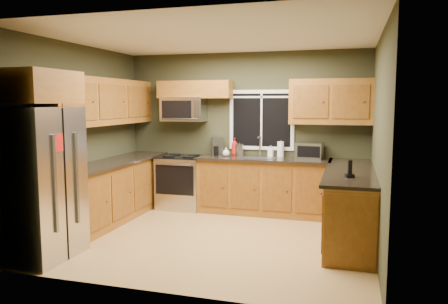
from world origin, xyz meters
The scene contains 29 objects.
floor centered at (0.00, 0.00, 0.00)m, with size 4.20×4.20×0.00m, color tan.
ceiling centered at (0.00, 0.00, 2.70)m, with size 4.20×4.20×0.00m, color white.
back_wall centered at (0.00, 1.80, 1.35)m, with size 4.20×4.20×0.00m, color #333520.
front_wall centered at (0.00, -1.80, 1.35)m, with size 4.20×4.20×0.00m, color #333520.
left_wall centered at (-2.10, 0.00, 1.35)m, with size 3.60×3.60×0.00m, color #333520.
right_wall centered at (2.10, 0.00, 1.35)m, with size 3.60×3.60×0.00m, color #333520.
window centered at (0.30, 1.78, 1.55)m, with size 1.12×0.03×1.02m.
base_cabinets_left centered at (-1.80, 0.48, 0.45)m, with size 0.60×2.65×0.90m, color brown.
countertop_left centered at (-1.78, 0.48, 0.92)m, with size 0.65×2.65×0.04m, color black.
base_cabinets_back centered at (0.42, 1.50, 0.45)m, with size 2.17×0.60×0.90m, color brown.
countertop_back centered at (0.42, 1.48, 0.92)m, with size 2.17×0.65×0.04m, color black.
base_cabinets_peninsula centered at (1.80, 0.54, 0.45)m, with size 0.60×2.52×0.90m.
countertop_peninsula centered at (1.78, 0.55, 0.92)m, with size 0.65×2.50×0.04m, color black.
upper_cabinets_left centered at (-1.94, 0.48, 1.86)m, with size 0.33×2.65×0.72m, color brown.
upper_cabinets_back_left centered at (-0.85, 1.64, 2.07)m, with size 1.30×0.33×0.30m, color brown.
upper_cabinets_back_right centered at (1.45, 1.64, 1.86)m, with size 1.30×0.33×0.72m, color brown.
upper_cabinet_over_fridge centered at (-1.74, -1.30, 2.03)m, with size 0.72×0.90×0.38m, color brown.
refrigerator centered at (-1.74, -1.30, 0.90)m, with size 0.74×0.90×1.80m.
range centered at (-1.05, 1.47, 0.47)m, with size 0.76×0.69×0.94m.
microwave centered at (-1.05, 1.61, 1.73)m, with size 0.76×0.41×0.42m.
sink centered at (0.30, 1.49, 0.95)m, with size 0.60×0.42×0.36m.
toaster_oven centered at (1.14, 1.57, 1.07)m, with size 0.45×0.36×0.26m.
coffee_maker centered at (-0.45, 1.64, 1.08)m, with size 0.26×0.30×0.31m.
kettle centered at (-0.05, 1.64, 1.05)m, with size 0.17×0.17×0.24m.
paper_towel_roll centered at (0.65, 1.68, 1.07)m, with size 0.13×0.13×0.28m.
soap_bottle_a centered at (-0.15, 1.70, 1.09)m, with size 0.12×0.12×0.30m, color red.
soap_bottle_b centered at (0.48, 1.70, 1.03)m, with size 0.08×0.08×0.18m, color white.
soap_bottle_c centered at (-0.25, 1.50, 1.02)m, with size 0.12×0.12×0.15m, color white.
cordless_phone centered at (1.77, -0.08, 1.00)m, with size 0.12×0.12×0.21m.
Camera 1 is at (1.77, -5.55, 1.86)m, focal length 35.00 mm.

